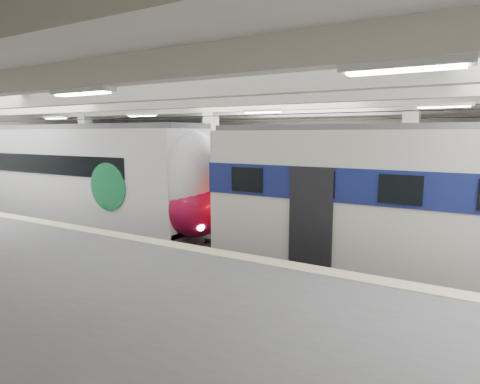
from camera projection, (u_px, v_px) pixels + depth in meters
The scene contains 4 objects.
station_hall at pixel (206, 163), 11.87m from camera, with size 36.00×24.00×5.75m.
modern_emu at pixel (96, 179), 16.88m from camera, with size 13.91×2.87×4.48m.
older_rer at pixel (450, 205), 10.32m from camera, with size 13.18×2.91×4.36m.
far_train at pixel (233, 172), 19.89m from camera, with size 13.40×2.77×4.30m.
Camera 1 is at (6.81, -11.51, 4.10)m, focal length 30.00 mm.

